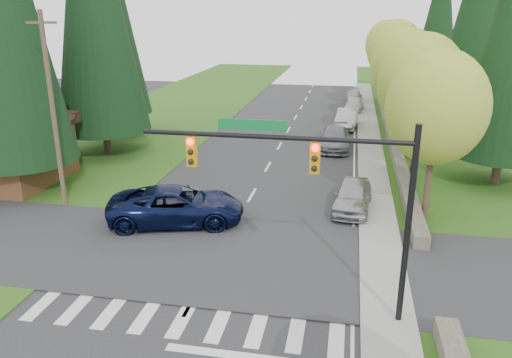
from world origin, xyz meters
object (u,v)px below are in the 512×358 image
(parked_car_d, at_px, (354,104))
(parked_car_b, at_px, (335,139))
(parked_car_a, at_px, (353,196))
(parked_car_c, at_px, (347,119))
(suv_navy, at_px, (177,206))
(parked_car_e, at_px, (354,96))

(parked_car_d, bearing_deg, parked_car_b, -88.86)
(parked_car_b, bearing_deg, parked_car_a, -84.10)
(parked_car_c, bearing_deg, suv_navy, -104.49)
(suv_navy, height_order, parked_car_c, suv_navy)
(suv_navy, distance_m, parked_car_b, 17.04)
(parked_car_a, relative_size, parked_car_b, 0.85)
(parked_car_d, xyz_separation_m, parked_car_e, (0.00, 5.51, -0.08))
(parked_car_c, bearing_deg, parked_car_e, 91.76)
(parked_car_c, height_order, parked_car_e, parked_car_c)
(parked_car_c, relative_size, parked_car_e, 1.12)
(parked_car_c, height_order, parked_car_d, parked_car_c)
(suv_navy, bearing_deg, parked_car_c, -33.85)
(parked_car_a, distance_m, parked_car_d, 27.37)
(parked_car_b, xyz_separation_m, parked_car_e, (1.40, 20.73, -0.14))
(suv_navy, xyz_separation_m, parked_car_a, (8.46, 3.35, -0.13))
(suv_navy, relative_size, parked_car_b, 1.22)
(parked_car_d, bearing_deg, parked_car_c, -88.18)
(suv_navy, height_order, parked_car_b, suv_navy)
(parked_car_e, bearing_deg, parked_car_a, -92.16)
(parked_car_a, height_order, parked_car_d, parked_car_a)
(parked_car_b, bearing_deg, parked_car_d, 84.07)
(parked_car_b, relative_size, parked_car_e, 1.22)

